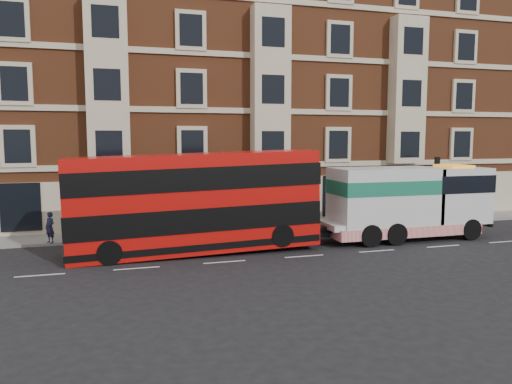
{
  "coord_description": "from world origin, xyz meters",
  "views": [
    {
      "loc": [
        -9.05,
        -22.29,
        5.81
      ],
      "look_at": [
        -1.28,
        4.0,
        2.79
      ],
      "focal_mm": 35.0,
      "sensor_mm": 36.0,
      "label": 1
    }
  ],
  "objects": [
    {
      "name": "ground",
      "position": [
        0.0,
        0.0,
        0.0
      ],
      "size": [
        120.0,
        120.0,
        0.0
      ],
      "primitive_type": "plane",
      "color": "black",
      "rests_on": "ground"
    },
    {
      "name": "sidewalk",
      "position": [
        0.0,
        7.5,
        0.07
      ],
      "size": [
        90.0,
        3.0,
        0.15
      ],
      "primitive_type": "cube",
      "color": "slate",
      "rests_on": "ground"
    },
    {
      "name": "victorian_terrace",
      "position": [
        0.5,
        15.0,
        10.07
      ],
      "size": [
        45.0,
        12.0,
        20.4
      ],
      "color": "brown",
      "rests_on": "ground"
    },
    {
      "name": "lamp_post_west",
      "position": [
        -6.0,
        6.2,
        2.68
      ],
      "size": [
        0.35,
        0.15,
        4.35
      ],
      "color": "black",
      "rests_on": "sidewalk"
    },
    {
      "name": "lamp_post_east",
      "position": [
        12.0,
        6.2,
        2.68
      ],
      "size": [
        0.35,
        0.15,
        4.35
      ],
      "color": "black",
      "rests_on": "sidewalk"
    },
    {
      "name": "double_decker_bus",
      "position": [
        -4.98,
        2.23,
        2.65
      ],
      "size": [
        12.34,
        2.83,
        5.0
      ],
      "color": "#BB0D0A",
      "rests_on": "ground"
    },
    {
      "name": "tow_truck",
      "position": [
        7.09,
        2.23,
        2.18
      ],
      "size": [
        9.88,
        2.92,
        4.12
      ],
      "color": "silver",
      "rests_on": "ground"
    },
    {
      "name": "pedestrian",
      "position": [
        -12.19,
        6.15,
        0.99
      ],
      "size": [
        0.72,
        0.71,
        1.68
      ],
      "primitive_type": "imported",
      "rotation": [
        0.0,
        0.0,
        -0.77
      ],
      "color": "#1B1E37",
      "rests_on": "sidewalk"
    }
  ]
}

